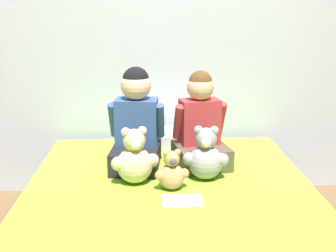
% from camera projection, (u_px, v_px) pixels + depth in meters
% --- Properties ---
extents(wall_behind_bed, '(8.00, 0.06, 2.50)m').
position_uv_depth(wall_behind_bed, '(164.00, 31.00, 3.11)').
color(wall_behind_bed, silver).
rests_on(wall_behind_bed, ground_plane).
extents(bed, '(1.64, 2.03, 0.45)m').
position_uv_depth(bed, '(171.00, 234.00, 2.32)').
color(bed, '#2D2D33').
rests_on(bed, ground_plane).
extents(child_on_left, '(0.36, 0.43, 0.63)m').
position_uv_depth(child_on_left, '(136.00, 125.00, 2.63)').
color(child_on_left, black).
rests_on(child_on_left, bed).
extents(child_on_right, '(0.37, 0.38, 0.60)m').
position_uv_depth(child_on_right, '(200.00, 127.00, 2.64)').
color(child_on_right, brown).
rests_on(child_on_right, bed).
extents(teddy_bear_held_by_left_child, '(0.27, 0.21, 0.33)m').
position_uv_depth(teddy_bear_held_by_left_child, '(135.00, 160.00, 2.39)').
color(teddy_bear_held_by_left_child, '#D1B78E').
rests_on(teddy_bear_held_by_left_child, bed).
extents(teddy_bear_held_by_right_child, '(0.27, 0.20, 0.32)m').
position_uv_depth(teddy_bear_held_by_right_child, '(206.00, 157.00, 2.45)').
color(teddy_bear_held_by_right_child, '#939399').
rests_on(teddy_bear_held_by_right_child, bed).
extents(teddy_bear_between_children, '(0.19, 0.15, 0.23)m').
position_uv_depth(teddy_bear_between_children, '(172.00, 172.00, 2.32)').
color(teddy_bear_between_children, tan).
rests_on(teddy_bear_between_children, bed).
extents(pillow_at_headboard, '(0.49, 0.30, 0.11)m').
position_uv_depth(pillow_at_headboard, '(165.00, 139.00, 3.04)').
color(pillow_at_headboard, white).
rests_on(pillow_at_headboard, bed).
extents(sign_card, '(0.21, 0.15, 0.00)m').
position_uv_depth(sign_card, '(182.00, 200.00, 2.20)').
color(sign_card, white).
rests_on(sign_card, bed).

